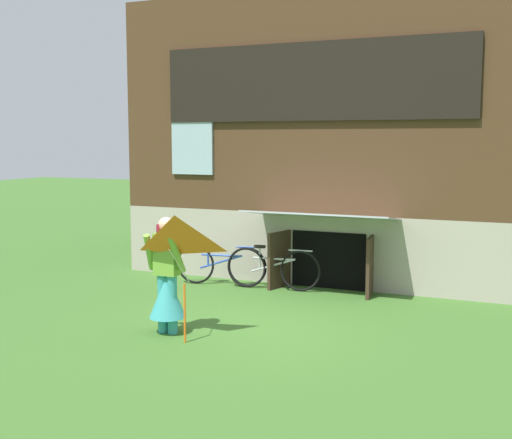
{
  "coord_description": "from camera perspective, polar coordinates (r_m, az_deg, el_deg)",
  "views": [
    {
      "loc": [
        3.86,
        -8.5,
        2.73
      ],
      "look_at": [
        -0.22,
        0.94,
        1.48
      ],
      "focal_mm": 46.05,
      "sensor_mm": 36.0,
      "label": 1
    }
  ],
  "objects": [
    {
      "name": "bicycle_blue",
      "position": [
        12.43,
        -3.07,
        -3.94
      ],
      "size": [
        1.76,
        0.32,
        0.81
      ],
      "rotation": [
        0.0,
        0.0,
        0.16
      ],
      "color": "black",
      "rests_on": "ground_plane"
    },
    {
      "name": "log_house",
      "position": [
        14.46,
        7.95,
        6.91
      ],
      "size": [
        7.96,
        6.0,
        5.49
      ],
      "color": "#ADA393",
      "rests_on": "ground_plane"
    },
    {
      "name": "bicycle_silver",
      "position": [
        12.06,
        1.47,
        -4.26
      ],
      "size": [
        1.78,
        0.2,
        0.81
      ],
      "rotation": [
        0.0,
        0.0,
        0.09
      ],
      "color": "black",
      "rests_on": "ground_plane"
    },
    {
      "name": "person",
      "position": [
        9.39,
        -7.74,
        -5.62
      ],
      "size": [
        0.61,
        0.53,
        1.66
      ],
      "rotation": [
        0.0,
        0.0,
        0.35
      ],
      "color": "teal",
      "rests_on": "ground_plane"
    },
    {
      "name": "ground_plane",
      "position": [
        9.72,
        -1.02,
        -9.4
      ],
      "size": [
        60.0,
        60.0,
        0.0
      ],
      "primitive_type": "plane",
      "color": "#3D6B28"
    },
    {
      "name": "kite",
      "position": [
        8.62,
        -7.06,
        -2.34
      ],
      "size": [
        1.03,
        0.96,
        1.67
      ],
      "color": "orange",
      "rests_on": "ground_plane"
    }
  ]
}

